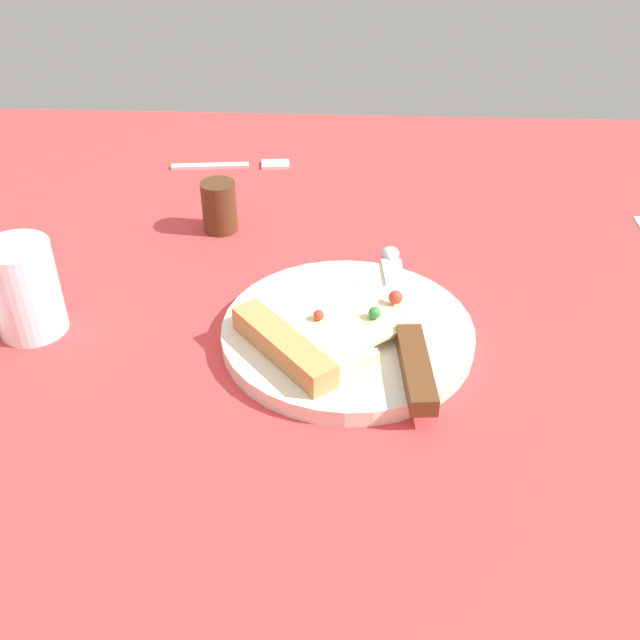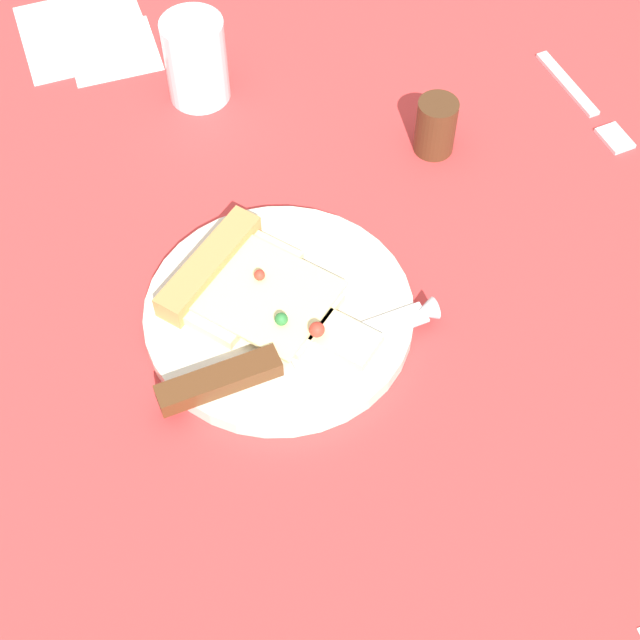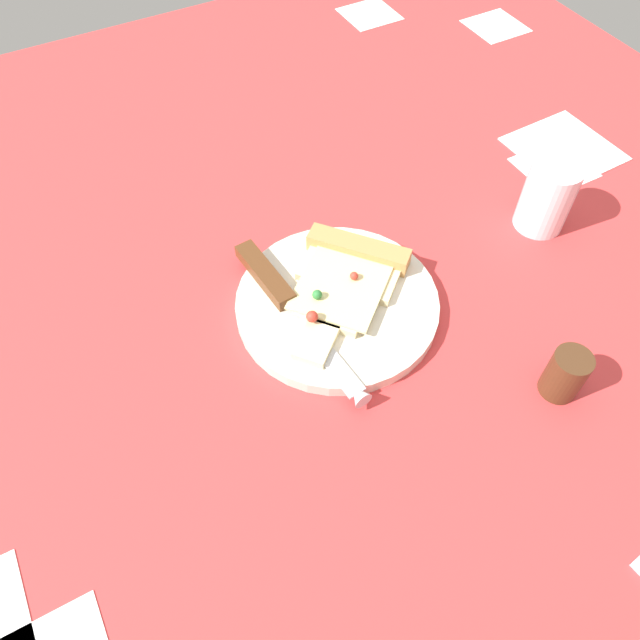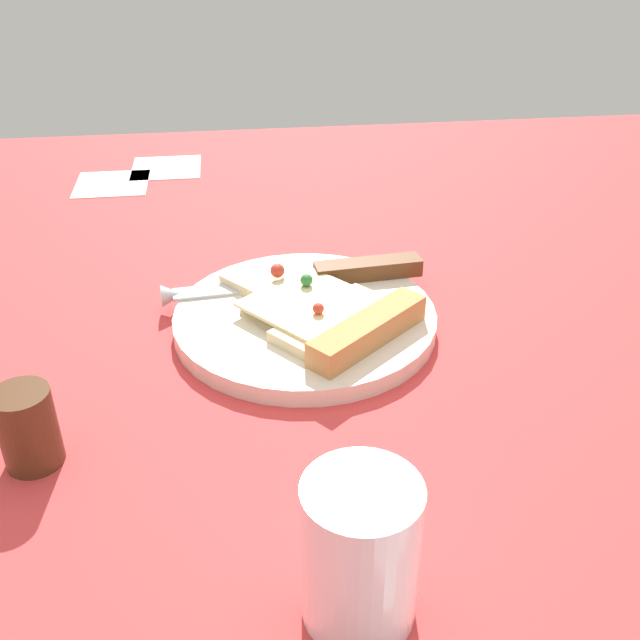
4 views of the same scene
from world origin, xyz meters
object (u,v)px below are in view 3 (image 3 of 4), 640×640
(drinking_glass, at_px, (547,197))
(knife, at_px, (286,302))
(napkin, at_px, (564,148))
(pizza_slice, at_px, (345,279))
(pepper_shaker, at_px, (565,374))
(plate, at_px, (337,304))

(drinking_glass, bearing_deg, knife, 86.16)
(drinking_glass, xyz_separation_m, napkin, (0.10, -0.13, -0.04))
(drinking_glass, relative_size, napkin, 0.68)
(pizza_slice, bearing_deg, knife, 47.41)
(pepper_shaker, bearing_deg, pizza_slice, 30.45)
(pizza_slice, bearing_deg, napkin, -119.45)
(knife, bearing_deg, drinking_glass, 171.26)
(pizza_slice, distance_m, knife, 0.07)
(plate, bearing_deg, napkin, -77.62)
(pepper_shaker, xyz_separation_m, napkin, (0.29, -0.27, -0.03))
(plate, relative_size, drinking_glass, 2.57)
(knife, bearing_deg, pepper_shaker, 127.43)
(plate, xyz_separation_m, napkin, (0.09, -0.42, -0.01))
(plate, bearing_deg, drinking_glass, -90.61)
(pepper_shaker, bearing_deg, knife, 42.33)
(pizza_slice, relative_size, napkin, 1.41)
(drinking_glass, distance_m, napkin, 0.17)
(napkin, bearing_deg, pizza_slice, 100.67)
(pizza_slice, distance_m, napkin, 0.41)
(napkin, bearing_deg, knife, 98.69)
(plate, relative_size, napkin, 1.74)
(pizza_slice, height_order, knife, pizza_slice)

